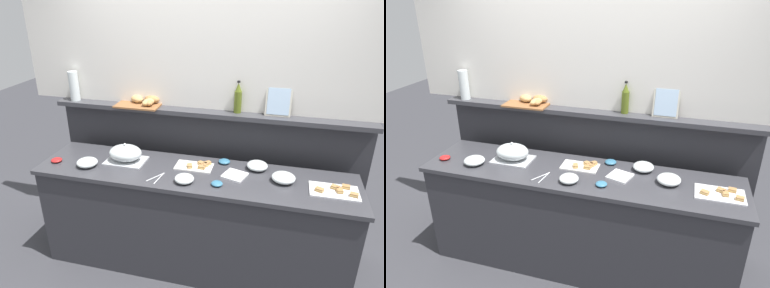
% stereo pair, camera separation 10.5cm
% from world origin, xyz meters
% --- Properties ---
extents(ground_plane, '(12.00, 12.00, 0.00)m').
position_xyz_m(ground_plane, '(0.00, 0.60, 0.00)').
color(ground_plane, '#38383D').
extents(buffet_counter, '(2.61, 0.62, 0.94)m').
position_xyz_m(buffet_counter, '(0.00, 0.00, 0.47)').
color(buffet_counter, '#2D2D33').
rests_on(buffet_counter, ground_plane).
extents(back_ledge_unit, '(2.82, 0.22, 1.33)m').
position_xyz_m(back_ledge_unit, '(0.00, 0.48, 0.70)').
color(back_ledge_unit, '#2D2D33').
rests_on(back_ledge_unit, ground_plane).
extents(upper_wall_panel, '(3.42, 0.08, 1.27)m').
position_xyz_m(upper_wall_panel, '(0.00, 0.51, 1.97)').
color(upper_wall_panel, white).
rests_on(upper_wall_panel, back_ledge_unit).
extents(sandwich_platter_side, '(0.35, 0.22, 0.04)m').
position_xyz_m(sandwich_platter_side, '(1.08, -0.02, 0.95)').
color(sandwich_platter_side, silver).
rests_on(sandwich_platter_side, buffet_counter).
extents(sandwich_platter_rear, '(0.31, 0.17, 0.04)m').
position_xyz_m(sandwich_platter_rear, '(0.00, 0.10, 0.95)').
color(sandwich_platter_rear, white).
rests_on(sandwich_platter_rear, buffet_counter).
extents(serving_cloche, '(0.34, 0.24, 0.17)m').
position_xyz_m(serving_cloche, '(-0.61, 0.05, 1.01)').
color(serving_cloche, '#B7BABF').
rests_on(serving_cloche, buffet_counter).
extents(glass_bowl_large, '(0.17, 0.17, 0.07)m').
position_xyz_m(glass_bowl_large, '(-0.89, -0.11, 0.97)').
color(glass_bowl_large, silver).
rests_on(glass_bowl_large, buffet_counter).
extents(glass_bowl_medium, '(0.18, 0.18, 0.07)m').
position_xyz_m(glass_bowl_medium, '(0.71, 0.03, 0.97)').
color(glass_bowl_medium, silver).
rests_on(glass_bowl_medium, buffet_counter).
extents(glass_bowl_small, '(0.15, 0.15, 0.06)m').
position_xyz_m(glass_bowl_small, '(-0.03, -0.16, 0.96)').
color(glass_bowl_small, silver).
rests_on(glass_bowl_small, buffet_counter).
extents(glass_bowl_extra, '(0.17, 0.17, 0.07)m').
position_xyz_m(glass_bowl_extra, '(0.50, 0.19, 0.97)').
color(glass_bowl_extra, silver).
rests_on(glass_bowl_extra, buffet_counter).
extents(condiment_bowl_red, '(0.09, 0.09, 0.03)m').
position_xyz_m(condiment_bowl_red, '(0.22, -0.15, 0.95)').
color(condiment_bowl_red, teal).
rests_on(condiment_bowl_red, buffet_counter).
extents(condiment_bowl_teal, '(0.10, 0.10, 0.03)m').
position_xyz_m(condiment_bowl_teal, '(0.22, 0.23, 0.95)').
color(condiment_bowl_teal, teal).
rests_on(condiment_bowl_teal, buffet_counter).
extents(condiment_bowl_cream, '(0.09, 0.09, 0.03)m').
position_xyz_m(condiment_bowl_cream, '(-1.19, -0.11, 0.95)').
color(condiment_bowl_cream, red).
rests_on(condiment_bowl_cream, buffet_counter).
extents(serving_tongs, '(0.10, 0.19, 0.01)m').
position_xyz_m(serving_tongs, '(-0.25, -0.16, 0.94)').
color(serving_tongs, '#B7BABF').
rests_on(serving_tongs, buffet_counter).
extents(napkin_stack, '(0.21, 0.21, 0.02)m').
position_xyz_m(napkin_stack, '(0.33, 0.02, 0.94)').
color(napkin_stack, white).
rests_on(napkin_stack, buffet_counter).
extents(olive_oil_bottle, '(0.06, 0.06, 0.28)m').
position_xyz_m(olive_oil_bottle, '(0.28, 0.44, 1.45)').
color(olive_oil_bottle, '#56661E').
rests_on(olive_oil_bottle, back_ledge_unit).
extents(bread_basket, '(0.40, 0.27, 0.08)m').
position_xyz_m(bread_basket, '(-0.56, 0.43, 1.37)').
color(bread_basket, brown).
rests_on(bread_basket, back_ledge_unit).
extents(framed_picture, '(0.21, 0.08, 0.24)m').
position_xyz_m(framed_picture, '(0.61, 0.45, 1.45)').
color(framed_picture, '#B2AD9E').
rests_on(framed_picture, back_ledge_unit).
extents(water_carafe, '(0.09, 0.09, 0.27)m').
position_xyz_m(water_carafe, '(-1.26, 0.41, 1.47)').
color(water_carafe, silver).
rests_on(water_carafe, back_ledge_unit).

